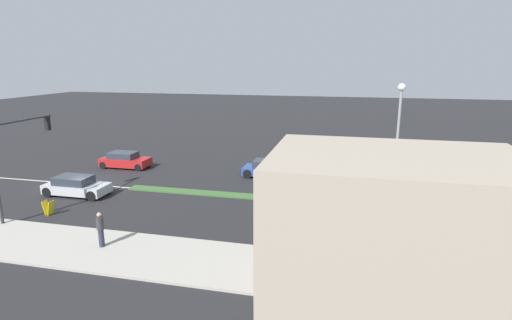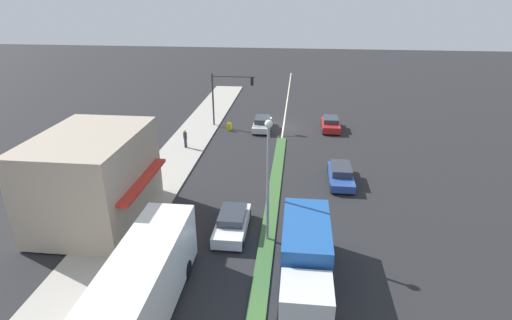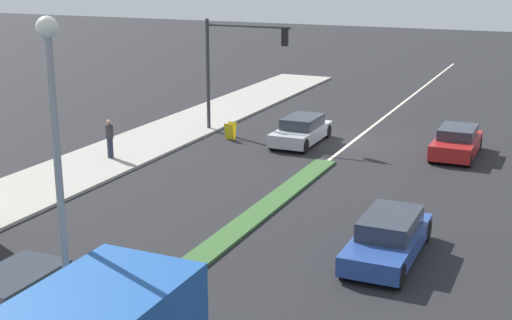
% 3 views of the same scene
% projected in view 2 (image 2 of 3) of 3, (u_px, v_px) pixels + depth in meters
% --- Properties ---
extents(ground_plane, '(160.00, 160.00, 0.00)m').
position_uv_depth(ground_plane, '(271.00, 210.00, 26.98)').
color(ground_plane, '#232326').
extents(sidewalk_right, '(4.00, 73.00, 0.12)m').
position_uv_depth(sidewalk_right, '(140.00, 206.00, 27.39)').
color(sidewalk_right, '#A8A399').
rests_on(sidewalk_right, ground).
extents(median_strip, '(0.90, 46.00, 0.10)m').
position_uv_depth(median_strip, '(257.00, 307.00, 18.74)').
color(median_strip, '#3D6633').
rests_on(median_strip, ground).
extents(lane_marking_center, '(0.16, 60.00, 0.01)m').
position_uv_depth(lane_marking_center, '(283.00, 126.00, 43.41)').
color(lane_marking_center, beige).
rests_on(lane_marking_center, ground).
extents(building_corner_store, '(6.51, 8.11, 5.65)m').
position_uv_depth(building_corner_store, '(93.00, 178.00, 24.86)').
color(building_corner_store, tan).
rests_on(building_corner_store, sidewalk_right).
extents(traffic_signal_main, '(4.59, 0.34, 5.60)m').
position_uv_depth(traffic_signal_main, '(226.00, 91.00, 41.92)').
color(traffic_signal_main, '#333338').
rests_on(traffic_signal_main, sidewalk_right).
extents(street_lamp, '(0.44, 0.44, 7.37)m').
position_uv_depth(street_lamp, '(268.00, 167.00, 21.94)').
color(street_lamp, gray).
rests_on(street_lamp, median_strip).
extents(pedestrian, '(0.34, 0.34, 1.71)m').
position_uv_depth(pedestrian, '(185.00, 138.00, 37.00)').
color(pedestrian, '#282D42').
rests_on(pedestrian, sidewalk_right).
extents(warning_aframe_sign, '(0.45, 0.53, 0.84)m').
position_uv_depth(warning_aframe_sign, '(229.00, 127.00, 42.01)').
color(warning_aframe_sign, yellow).
rests_on(warning_aframe_sign, ground).
extents(delivery_truck, '(2.44, 7.50, 2.87)m').
position_uv_depth(delivery_truck, '(306.00, 257.00, 19.93)').
color(delivery_truck, silver).
rests_on(delivery_truck, ground).
extents(city_bus, '(2.56, 11.00, 3.26)m').
position_uv_depth(city_bus, '(135.00, 300.00, 16.79)').
color(city_bus, silver).
rests_on(city_bus, ground).
extents(coupe_blue, '(1.77, 4.54, 1.30)m').
position_uv_depth(coupe_blue, '(341.00, 174.00, 30.71)').
color(coupe_blue, '#284793').
rests_on(coupe_blue, ground).
extents(hatchback_red, '(1.81, 4.00, 1.30)m').
position_uv_depth(hatchback_red, '(331.00, 124.00, 42.18)').
color(hatchback_red, '#AD1E1E').
rests_on(hatchback_red, ground).
extents(van_white, '(1.82, 4.29, 1.33)m').
position_uv_depth(van_white, '(232.00, 223.00, 24.35)').
color(van_white, silver).
rests_on(van_white, ground).
extents(sedan_silver, '(1.80, 4.19, 1.29)m').
position_uv_depth(sedan_silver, '(262.00, 124.00, 42.26)').
color(sedan_silver, '#B7BABF').
rests_on(sedan_silver, ground).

